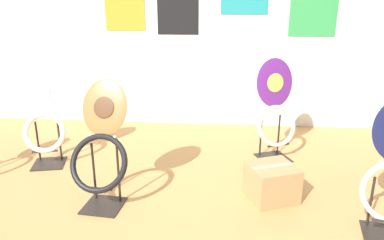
% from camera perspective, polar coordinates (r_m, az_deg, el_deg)
% --- Properties ---
extents(wall_back, '(8.00, 0.07, 2.60)m').
position_cam_1_polar(wall_back, '(4.36, 0.74, 15.97)').
color(wall_back, silver).
rests_on(wall_back, ground_plane).
extents(toilet_seat_display_woodgrain, '(0.46, 0.43, 0.93)m').
position_cam_1_polar(toilet_seat_display_woodgrain, '(2.78, -13.73, -4.47)').
color(toilet_seat_display_woodgrain, black).
rests_on(toilet_seat_display_woodgrain, ground_plane).
extents(toilet_seat_display_purple_note, '(0.44, 0.37, 0.96)m').
position_cam_1_polar(toilet_seat_display_purple_note, '(3.57, 12.62, 0.71)').
color(toilet_seat_display_purple_note, black).
rests_on(toilet_seat_display_purple_note, ground_plane).
extents(toilet_seat_display_white_plain, '(0.40, 0.34, 0.89)m').
position_cam_1_polar(toilet_seat_display_white_plain, '(3.63, -21.63, -0.22)').
color(toilet_seat_display_white_plain, black).
rests_on(toilet_seat_display_white_plain, ground_plane).
extents(storage_box, '(0.43, 0.43, 0.28)m').
position_cam_1_polar(storage_box, '(2.97, 12.03, -9.25)').
color(storage_box, '#A37F51').
rests_on(storage_box, ground_plane).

